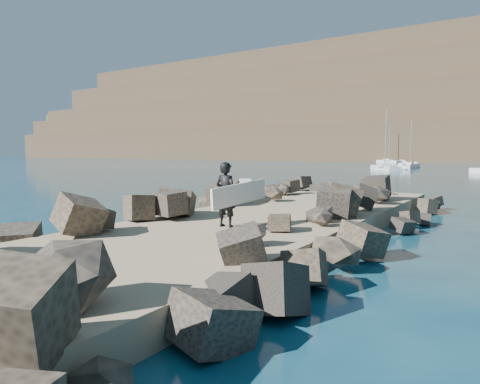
# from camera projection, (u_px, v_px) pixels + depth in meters

# --- Properties ---
(ground) EXTENTS (800.00, 800.00, 0.00)m
(ground) POSITION_uv_depth(u_px,v_px,m) (257.00, 236.00, 13.69)
(ground) COLOR #0F384C
(ground) RESTS_ON ground
(jetty) EXTENTS (6.00, 26.00, 0.60)m
(jetty) POSITION_uv_depth(u_px,v_px,m) (220.00, 237.00, 12.00)
(jetty) COLOR #8C7759
(jetty) RESTS_ON ground
(riprap_left) EXTENTS (2.60, 22.00, 1.00)m
(riprap_left) POSITION_uv_depth(u_px,v_px,m) (158.00, 219.00, 14.00)
(riprap_left) COLOR black
(riprap_left) RESTS_ON ground
(riprap_right) EXTENTS (2.60, 22.00, 1.00)m
(riprap_right) POSITION_uv_depth(u_px,v_px,m) (325.00, 239.00, 10.80)
(riprap_right) COLOR black
(riprap_right) RESTS_ON ground
(surfboard_resting) EXTENTS (1.85, 2.00, 0.07)m
(surfboard_resting) POSITION_uv_depth(u_px,v_px,m) (248.00, 189.00, 19.17)
(surfboard_resting) COLOR white
(surfboard_resting) RESTS_ON riprap_left
(surfer_with_board) EXTENTS (0.93, 2.25, 1.82)m
(surfer_with_board) POSITION_uv_depth(u_px,v_px,m) (228.00, 195.00, 11.83)
(surfer_with_board) COLOR black
(surfer_with_board) RESTS_ON jetty
(sailboat_e) EXTENTS (6.54, 5.64, 8.56)m
(sailboat_e) POSITION_uv_depth(u_px,v_px,m) (389.00, 162.00, 96.46)
(sailboat_e) COLOR silver
(sailboat_e) RESTS_ON ground
(sailboat_a) EXTENTS (5.51, 6.68, 8.61)m
(sailboat_a) POSITION_uv_depth(u_px,v_px,m) (385.00, 168.00, 60.49)
(sailboat_a) COLOR silver
(sailboat_a) RESTS_ON ground
(sailboat_b) EXTENTS (1.48, 6.30, 7.66)m
(sailboat_b) POSITION_uv_depth(u_px,v_px,m) (410.00, 166.00, 67.80)
(sailboat_b) COLOR silver
(sailboat_b) RESTS_ON ground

